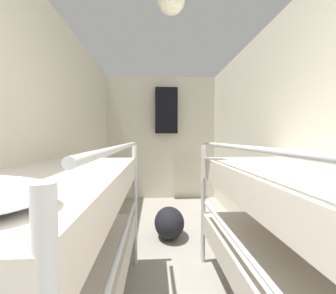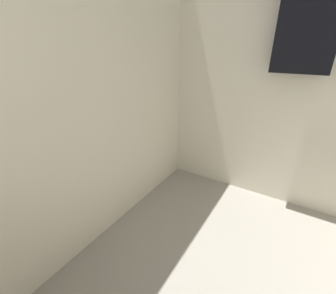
% 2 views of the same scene
% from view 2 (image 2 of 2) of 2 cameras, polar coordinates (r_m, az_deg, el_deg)
% --- Properties ---
extents(wall_back, '(2.31, 0.06, 2.47)m').
position_cam_2_polar(wall_back, '(2.39, 27.62, 14.61)').
color(wall_back, beige).
rests_on(wall_back, ground_plane).
extents(hanging_coat, '(0.44, 0.12, 0.90)m').
position_cam_2_polar(hanging_coat, '(2.23, 32.76, 27.22)').
color(hanging_coat, black).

